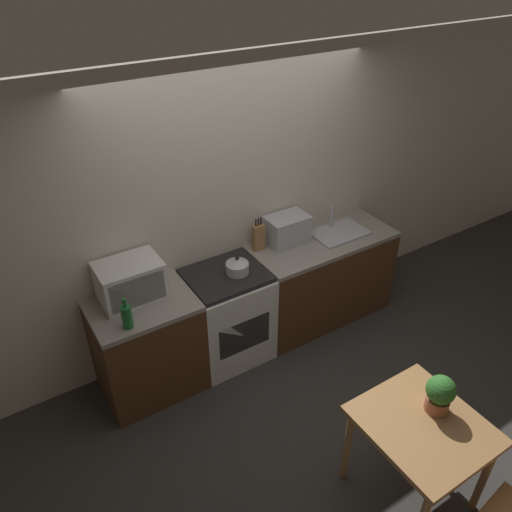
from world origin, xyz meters
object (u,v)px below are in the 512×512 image
at_px(bottle, 127,316).
at_px(dining_table, 421,434).
at_px(stove_range, 227,315).
at_px(kettle, 237,266).
at_px(microwave, 130,281).
at_px(toaster_oven, 287,229).

relative_size(bottle, dining_table, 0.33).
xyz_separation_m(stove_range, kettle, (0.10, -0.04, 0.52)).
distance_m(kettle, microwave, 0.89).
xyz_separation_m(kettle, dining_table, (0.28, -1.85, -0.34)).
height_order(microwave, toaster_oven, microwave).
bearing_deg(microwave, stove_range, -8.29).
xyz_separation_m(microwave, toaster_oven, (1.52, 0.04, -0.03)).
xyz_separation_m(stove_range, bottle, (-0.93, -0.21, 0.55)).
bearing_deg(kettle, microwave, 170.20).
bearing_deg(bottle, kettle, 9.33).
xyz_separation_m(toaster_oven, dining_table, (-0.37, -2.05, -0.40)).
bearing_deg(stove_range, microwave, 171.71).
bearing_deg(bottle, stove_range, 12.50).
bearing_deg(toaster_oven, kettle, -163.29).
distance_m(stove_range, microwave, 1.00).
bearing_deg(bottle, toaster_oven, 12.24).
distance_m(bottle, toaster_oven, 1.71).
distance_m(microwave, bottle, 0.36).
relative_size(kettle, toaster_oven, 0.50).
xyz_separation_m(microwave, bottle, (-0.15, -0.32, -0.06)).
distance_m(stove_range, bottle, 1.10).
height_order(stove_range, dining_table, stove_range).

